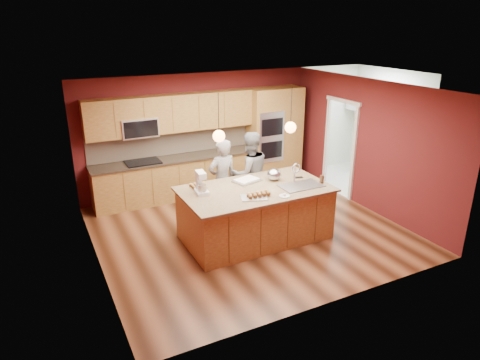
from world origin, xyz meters
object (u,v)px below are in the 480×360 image
person_right (250,174)px  stand_mixer (201,184)px  person_left (222,180)px  mixing_bowl (274,175)px  island (256,213)px

person_right → stand_mixer: size_ratio=4.40×
person_left → mixing_bowl: (0.70, -0.77, 0.25)m
island → mixing_bowl: 0.79m
person_left → person_right: person_right is taller
island → mixing_bowl: size_ratio=9.95×
island → person_left: 1.07m
island → person_right: (0.39, 0.99, 0.37)m
person_right → person_left: bearing=3.0°
person_left → person_right: bearing=174.5°
person_left → stand_mixer: size_ratio=4.22×
island → person_left: person_left is taller
stand_mixer → mixing_bowl: size_ratio=1.48×
person_left → mixing_bowl: size_ratio=6.25×
island → mixing_bowl: bearing=24.1°
island → stand_mixer: 1.18m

